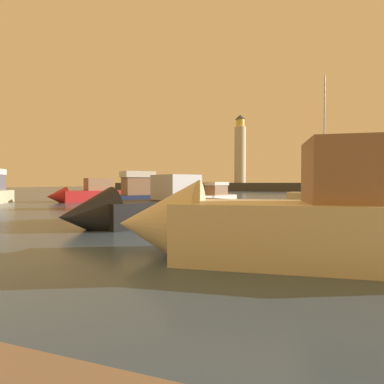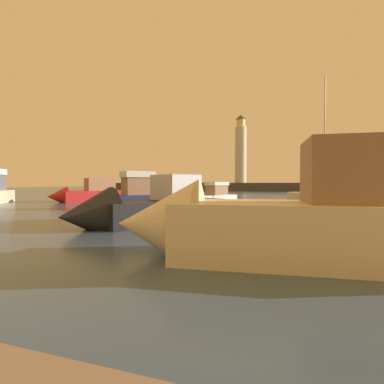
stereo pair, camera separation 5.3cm
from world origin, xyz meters
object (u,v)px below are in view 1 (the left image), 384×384
lighthouse (240,151)px  motorboat_2 (141,209)px  sailboat_moored (332,198)px  motorboat_5 (210,197)px  motorboat_0 (86,194)px  motorboat_1 (267,222)px  motorboat_4 (157,196)px

lighthouse → motorboat_2: 59.87m
lighthouse → sailboat_moored: 45.64m
lighthouse → motorboat_5: 46.22m
motorboat_0 → motorboat_5: 12.40m
lighthouse → sailboat_moored: size_ratio=1.42×
motorboat_1 → sailboat_moored: size_ratio=0.74×
motorboat_0 → motorboat_5: (12.36, 1.00, -0.13)m
motorboat_2 → motorboat_5: bearing=92.5°
motorboat_0 → sailboat_moored: (22.58, 3.97, -0.21)m
motorboat_1 → motorboat_5: bearing=109.1°
lighthouse → motorboat_0: size_ratio=2.14×
lighthouse → motorboat_0: bearing=-99.2°
lighthouse → sailboat_moored: lighthouse is taller
motorboat_0 → sailboat_moored: size_ratio=0.66×
lighthouse → motorboat_1: size_ratio=1.92×
motorboat_0 → motorboat_2: motorboat_0 is taller
lighthouse → motorboat_2: lighthouse is taller
lighthouse → motorboat_4: bearing=-87.5°
motorboat_1 → sailboat_moored: (3.88, 21.24, -0.32)m
lighthouse → motorboat_4: 51.19m
lighthouse → sailboat_moored: (15.12, -42.13, -8.93)m
motorboat_1 → motorboat_4: size_ratio=1.31×
motorboat_0 → motorboat_1: size_ratio=0.90×
motorboat_1 → motorboat_2: bearing=142.5°
motorboat_4 → motorboat_5: size_ratio=1.09×
motorboat_1 → motorboat_4: motorboat_1 is taller
motorboat_5 → sailboat_moored: (10.22, 2.97, -0.07)m
motorboat_5 → sailboat_moored: bearing=16.2°
motorboat_0 → lighthouse: bearing=80.8°
sailboat_moored → lighthouse: bearing=109.7°
motorboat_4 → motorboat_5: 5.96m
motorboat_1 → motorboat_5: size_ratio=1.43×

